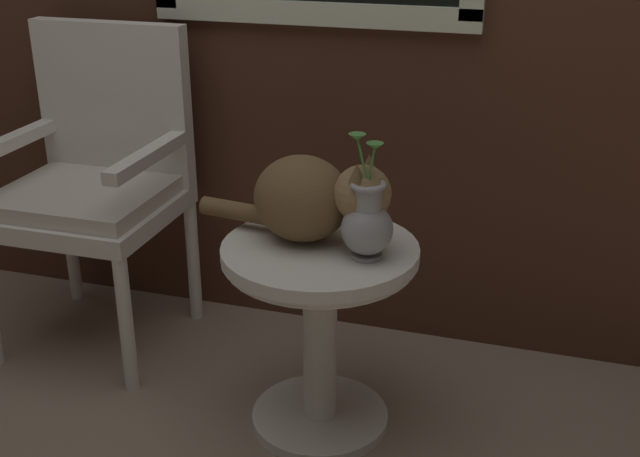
# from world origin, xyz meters

# --- Properties ---
(ground_plane) EXTENTS (6.00, 6.00, 0.00)m
(ground_plane) POSITION_xyz_m (0.00, 0.00, 0.00)
(ground_plane) COLOR gray
(wicker_side_table) EXTENTS (0.53, 0.53, 0.56)m
(wicker_side_table) POSITION_xyz_m (0.29, 0.07, 0.39)
(wicker_side_table) COLOR silver
(wicker_side_table) RESTS_ON ground_plane
(wicker_chair) EXTENTS (0.54, 0.51, 1.04)m
(wicker_chair) POSITION_xyz_m (-0.56, 0.37, 0.58)
(wicker_chair) COLOR silver
(wicker_chair) RESTS_ON ground_plane
(cat) EXTENTS (0.55, 0.26, 0.25)m
(cat) POSITION_xyz_m (0.26, 0.10, 0.68)
(cat) COLOR brown
(cat) RESTS_ON wicker_side_table
(pewter_vase_with_ivy) EXTENTS (0.13, 0.13, 0.32)m
(pewter_vase_with_ivy) POSITION_xyz_m (0.43, 0.04, 0.66)
(pewter_vase_with_ivy) COLOR #99999E
(pewter_vase_with_ivy) RESTS_ON wicker_side_table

